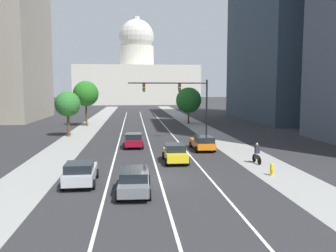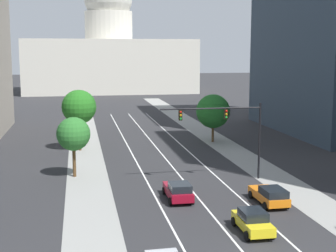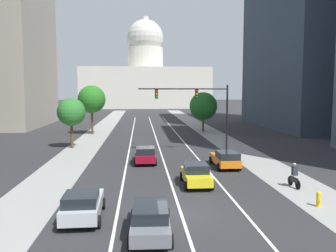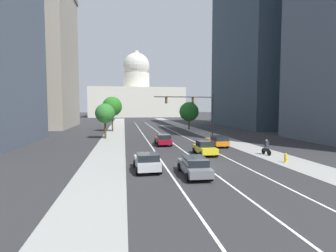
# 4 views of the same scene
# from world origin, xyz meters

# --- Properties ---
(ground_plane) EXTENTS (400.00, 400.00, 0.00)m
(ground_plane) POSITION_xyz_m (0.00, 40.00, 0.00)
(ground_plane) COLOR #2B2B2D
(sidewalk_left) EXTENTS (3.96, 130.00, 0.01)m
(sidewalk_left) POSITION_xyz_m (-8.89, 35.00, 0.01)
(sidewalk_left) COLOR gray
(sidewalk_left) RESTS_ON ground
(sidewalk_right) EXTENTS (3.96, 130.00, 0.01)m
(sidewalk_right) POSITION_xyz_m (8.89, 35.00, 0.01)
(sidewalk_right) COLOR gray
(sidewalk_right) RESTS_ON ground
(lane_stripe_left) EXTENTS (0.16, 90.00, 0.01)m
(lane_stripe_left) POSITION_xyz_m (-3.46, 25.00, 0.01)
(lane_stripe_left) COLOR white
(lane_stripe_left) RESTS_ON ground
(lane_stripe_center) EXTENTS (0.16, 90.00, 0.01)m
(lane_stripe_center) POSITION_xyz_m (0.00, 25.00, 0.01)
(lane_stripe_center) COLOR white
(lane_stripe_center) RESTS_ON ground
(lane_stripe_right) EXTENTS (0.16, 90.00, 0.01)m
(lane_stripe_right) POSITION_xyz_m (3.46, 25.00, 0.01)
(lane_stripe_right) COLOR white
(lane_stripe_right) RESTS_ON ground
(office_tower_far_left) EXTENTS (20.09, 23.38, 36.18)m
(office_tower_far_left) POSITION_xyz_m (-30.08, 50.14, 18.12)
(office_tower_far_left) COLOR #9E9384
(office_tower_far_left) RESTS_ON ground
(office_tower_far_right) EXTENTS (18.52, 29.85, 41.88)m
(office_tower_far_right) POSITION_xyz_m (29.32, 43.80, 20.98)
(office_tower_far_right) COLOR #334251
(office_tower_far_right) RESTS_ON ground
(capitol_building) EXTENTS (49.03, 28.28, 35.83)m
(capitol_building) POSITION_xyz_m (0.00, 124.79, 10.71)
(capitol_building) COLOR beige
(capitol_building) RESTS_ON ground
(car_silver) EXTENTS (2.14, 4.24, 1.53)m
(car_silver) POSITION_xyz_m (-5.18, -0.47, 0.78)
(car_silver) COLOR #B2B5BA
(car_silver) RESTS_ON ground
(car_crimson) EXTENTS (2.03, 4.47, 1.57)m
(car_crimson) POSITION_xyz_m (-1.73, 13.71, 0.79)
(car_crimson) COLOR maroon
(car_crimson) RESTS_ON ground
(car_gray) EXTENTS (2.06, 4.84, 1.45)m
(car_gray) POSITION_xyz_m (-1.73, -2.57, 0.77)
(car_gray) COLOR slate
(car_gray) RESTS_ON ground
(car_orange) EXTENTS (2.06, 4.54, 1.50)m
(car_orange) POSITION_xyz_m (5.19, 11.24, 0.78)
(car_orange) COLOR orange
(car_orange) RESTS_ON ground
(car_yellow) EXTENTS (1.97, 4.07, 1.55)m
(car_yellow) POSITION_xyz_m (1.73, 5.74, 0.79)
(car_yellow) COLOR yellow
(car_yellow) RESTS_ON ground
(traffic_signal_mast) EXTENTS (9.68, 0.39, 7.28)m
(traffic_signal_mast) POSITION_xyz_m (4.19, 19.05, 5.34)
(traffic_signal_mast) COLOR black
(traffic_signal_mast) RESTS_ON ground
(fire_hydrant) EXTENTS (0.26, 0.35, 0.91)m
(fire_hydrant) POSITION_xyz_m (8.03, 0.53, 0.46)
(fire_hydrant) COLOR yellow
(fire_hydrant) RESTS_ON ground
(cyclist) EXTENTS (0.38, 1.70, 1.72)m
(cyclist) POSITION_xyz_m (8.40, 4.58, 0.85)
(cyclist) COLOR black
(cyclist) RESTS_ON ground
(street_tree_mid_left) EXTENTS (3.25, 3.25, 5.85)m
(street_tree_mid_left) POSITION_xyz_m (-10.13, 22.94, 4.20)
(street_tree_mid_left) COLOR #51381E
(street_tree_mid_left) RESTS_ON ground
(street_tree_near_left) EXTENTS (4.18, 4.18, 7.47)m
(street_tree_near_left) POSITION_xyz_m (-9.51, 35.80, 5.36)
(street_tree_near_left) COLOR #51381E
(street_tree_near_left) RESTS_ON ground
(street_tree_far_right) EXTENTS (4.52, 4.52, 6.43)m
(street_tree_far_right) POSITION_xyz_m (8.05, 38.24, 4.16)
(street_tree_far_right) COLOR #51381E
(street_tree_far_right) RESTS_ON ground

